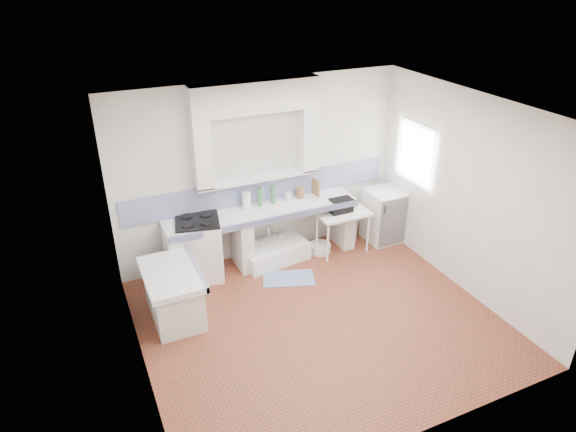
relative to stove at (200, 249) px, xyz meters
name	(u,v)px	position (x,y,z in m)	size (l,w,h in m)	color
floor	(319,321)	(1.11, -1.72, -0.45)	(4.50, 4.50, 0.00)	brown
ceiling	(326,114)	(1.11, -1.72, 2.35)	(4.50, 4.50, 0.00)	white
wall_back	(261,171)	(1.11, 0.28, 0.95)	(4.50, 4.50, 0.00)	white
wall_front	(428,326)	(1.11, -3.72, 0.95)	(4.50, 4.50, 0.00)	white
wall_left	(131,271)	(-1.14, -1.72, 0.95)	(4.50, 4.50, 0.00)	white
wall_right	(468,196)	(3.36, -1.72, 0.95)	(4.50, 4.50, 0.00)	white
alcove_mass	(255,97)	(1.01, 0.16, 2.12)	(1.90, 0.25, 0.45)	white
window_frame	(425,153)	(3.54, -0.52, 1.15)	(0.35, 0.86, 1.06)	#371F11
lace_valance	(420,130)	(3.39, -0.52, 1.53)	(0.01, 0.84, 0.24)	white
counter_slab	(263,212)	(1.01, -0.02, 0.41)	(3.00, 0.60, 0.08)	white
counter_lip	(270,220)	(1.01, -0.30, 0.41)	(3.00, 0.04, 0.10)	navy
counter_pier_left	(174,258)	(-0.39, -0.02, -0.04)	(0.20, 0.55, 0.82)	white
counter_pier_mid	(242,243)	(0.66, -0.02, -0.04)	(0.20, 0.55, 0.82)	white
counter_pier_right	(342,221)	(2.41, -0.02, -0.04)	(0.20, 0.55, 0.82)	white
peninsula_top	(171,274)	(-0.59, -0.82, 0.21)	(0.70, 1.10, 0.08)	white
peninsula_base	(174,297)	(-0.59, -0.82, -0.14)	(0.60, 1.00, 0.62)	white
peninsula_lip	(196,269)	(-0.26, -0.82, 0.21)	(0.04, 1.10, 0.10)	navy
backsplash	(262,190)	(1.11, 0.27, 0.65)	(4.27, 0.03, 0.40)	navy
stove	(200,249)	(0.00, 0.00, 0.00)	(0.64, 0.62, 0.91)	white
sink	(274,253)	(1.16, -0.06, -0.33)	(1.05, 0.57, 0.25)	white
side_table	(343,232)	(2.29, -0.26, -0.11)	(0.84, 0.46, 0.04)	white
fridge	(384,215)	(3.12, -0.19, -0.01)	(0.57, 0.57, 0.89)	white
bucket_red	(262,253)	(0.98, 0.01, -0.32)	(0.29, 0.29, 0.27)	#A8191B
bucket_orange	(285,254)	(1.32, -0.13, -0.34)	(0.25, 0.25, 0.23)	red
bucket_blue	(297,249)	(1.55, -0.11, -0.32)	(0.29, 0.29, 0.27)	blue
basin_white	(320,248)	(1.95, -0.13, -0.38)	(0.35, 0.35, 0.14)	white
water_bottle_a	(263,248)	(1.04, 0.12, -0.30)	(0.08, 0.08, 0.32)	silver
water_bottle_b	(281,242)	(1.37, 0.13, -0.28)	(0.09, 0.09, 0.34)	silver
black_bag	(341,205)	(2.26, -0.21, 0.36)	(0.36, 0.21, 0.23)	black
green_bottle_a	(260,197)	(1.02, 0.13, 0.60)	(0.07, 0.07, 0.31)	#33793A
green_bottle_b	(273,195)	(1.24, 0.13, 0.59)	(0.06, 0.06, 0.29)	#33793A
knife_block	(300,192)	(1.71, 0.13, 0.54)	(0.10, 0.08, 0.19)	olive
cutting_board	(316,187)	(1.98, 0.13, 0.58)	(0.02, 0.20, 0.27)	olive
paper_towel	(246,200)	(0.81, 0.13, 0.58)	(0.13, 0.13, 0.27)	white
soap_bottle	(288,195)	(1.50, 0.13, 0.54)	(0.09, 0.09, 0.19)	white
rug	(289,278)	(1.15, -0.64, -0.45)	(0.76, 0.44, 0.01)	#2A479B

